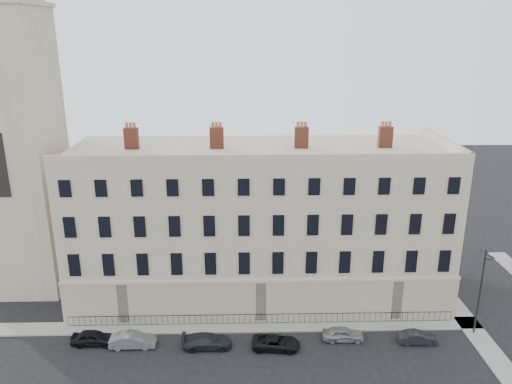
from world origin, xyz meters
TOP-DOWN VIEW (x-y plane):
  - ground at (0.00, 0.00)m, footprint 160.00×160.00m
  - terrace at (-5.97, 11.97)m, footprint 36.22×12.22m
  - church_tower at (-30.00, 14.00)m, footprint 8.00×8.13m
  - pavement_terrace at (-10.00, 5.00)m, footprint 48.00×2.00m
  - pavement_east_return at (13.00, 8.00)m, footprint 2.00×24.00m
  - railings at (-6.00, 5.40)m, footprint 35.00×0.04m
  - car_a at (-20.44, 2.71)m, footprint 3.71×1.53m
  - car_b at (-17.00, 2.26)m, footprint 3.90×1.43m
  - car_c at (-10.70, 2.00)m, footprint 4.26×1.84m
  - car_d at (-4.88, 1.70)m, footprint 4.23×2.28m
  - car_e at (1.01, 2.76)m, footprint 3.63×1.58m
  - car_f at (7.32, 2.16)m, footprint 3.31×1.22m
  - streetlamp at (12.79, 3.34)m, footprint 0.70×1.70m

SIDE VIEW (x-z plane):
  - ground at x=0.00m, z-range 0.00..0.00m
  - pavement_terrace at x=-10.00m, z-range 0.00..0.12m
  - pavement_east_return at x=13.00m, z-range 0.00..0.12m
  - car_f at x=7.32m, z-range 0.00..1.08m
  - railings at x=-6.00m, z-range 0.07..1.03m
  - car_d at x=-4.88m, z-range 0.00..1.13m
  - car_e at x=1.01m, z-range 0.00..1.22m
  - car_c at x=-10.70m, z-range 0.00..1.22m
  - car_a at x=-20.44m, z-range 0.00..1.26m
  - car_b at x=-17.00m, z-range 0.00..1.27m
  - streetlamp at x=12.79m, z-range 0.44..8.55m
  - terrace at x=-5.97m, z-range -1.00..16.00m
  - church_tower at x=-30.00m, z-range -3.34..40.66m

